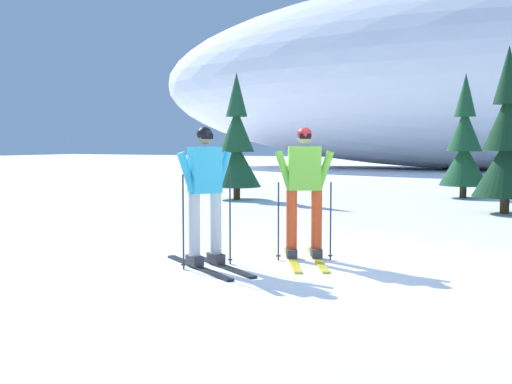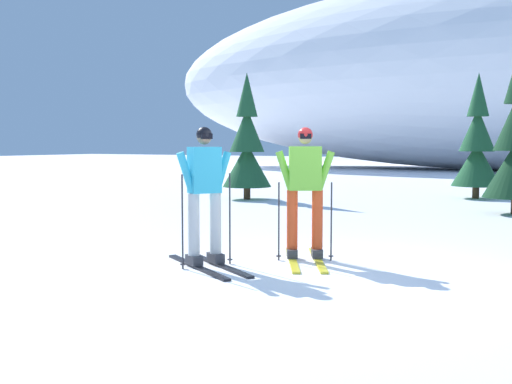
{
  "view_description": "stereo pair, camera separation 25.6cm",
  "coord_description": "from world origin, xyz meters",
  "px_view_note": "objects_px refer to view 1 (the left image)",
  "views": [
    {
      "loc": [
        2.35,
        -7.05,
        1.61
      ],
      "look_at": [
        -1.33,
        0.3,
        0.95
      ],
      "focal_mm": 43.58,
      "sensor_mm": 36.0,
      "label": 1
    },
    {
      "loc": [
        2.57,
        -6.93,
        1.61
      ],
      "look_at": [
        -1.33,
        0.3,
        0.95
      ],
      "focal_mm": 43.58,
      "sensor_mm": 36.0,
      "label": 2
    }
  ],
  "objects_px": {
    "skier_cyan_jacket": "(205,194)",
    "pine_tree_center": "(506,144)",
    "skier_lime_jacket": "(304,190)",
    "pine_tree_far_left": "(237,147)",
    "pine_tree_center_left": "(464,146)"
  },
  "relations": [
    {
      "from": "skier_cyan_jacket",
      "to": "pine_tree_center_left",
      "type": "bearing_deg",
      "value": 82.83
    },
    {
      "from": "pine_tree_center",
      "to": "skier_cyan_jacket",
      "type": "bearing_deg",
      "value": -109.71
    },
    {
      "from": "pine_tree_center_left",
      "to": "skier_cyan_jacket",
      "type": "bearing_deg",
      "value": -97.17
    },
    {
      "from": "skier_cyan_jacket",
      "to": "pine_tree_center",
      "type": "bearing_deg",
      "value": 70.29
    },
    {
      "from": "skier_cyan_jacket",
      "to": "pine_tree_center",
      "type": "distance_m",
      "value": 8.74
    },
    {
      "from": "pine_tree_far_left",
      "to": "pine_tree_center",
      "type": "relative_size",
      "value": 0.94
    },
    {
      "from": "skier_lime_jacket",
      "to": "skier_cyan_jacket",
      "type": "distance_m",
      "value": 1.4
    },
    {
      "from": "skier_cyan_jacket",
      "to": "pine_tree_center",
      "type": "xyz_separation_m",
      "value": [
        2.94,
        8.21,
        0.64
      ]
    },
    {
      "from": "skier_cyan_jacket",
      "to": "skier_lime_jacket",
      "type": "bearing_deg",
      "value": 45.94
    },
    {
      "from": "pine_tree_far_left",
      "to": "pine_tree_center",
      "type": "height_order",
      "value": "pine_tree_center"
    },
    {
      "from": "skier_lime_jacket",
      "to": "pine_tree_center",
      "type": "xyz_separation_m",
      "value": [
        1.97,
        7.2,
        0.62
      ]
    },
    {
      "from": "skier_lime_jacket",
      "to": "pine_tree_center",
      "type": "distance_m",
      "value": 7.49
    },
    {
      "from": "skier_cyan_jacket",
      "to": "pine_tree_center",
      "type": "relative_size",
      "value": 0.48
    },
    {
      "from": "pine_tree_far_left",
      "to": "pine_tree_center_left",
      "type": "relative_size",
      "value": 0.99
    },
    {
      "from": "skier_cyan_jacket",
      "to": "pine_tree_center_left",
      "type": "relative_size",
      "value": 0.5
    }
  ]
}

